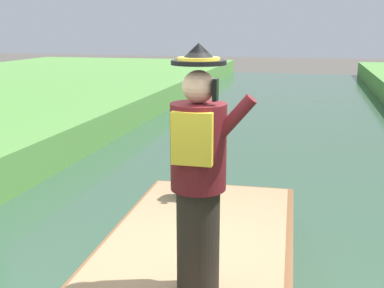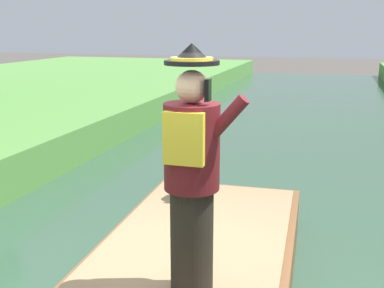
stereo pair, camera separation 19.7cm
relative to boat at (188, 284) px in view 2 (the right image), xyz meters
name	(u,v)px [view 2 (the right image)]	position (x,y,z in m)	size (l,w,h in m)	color
boat	(188,284)	(0.00, 0.00, 0.00)	(1.96, 4.27, 0.61)	brown
person_pirate	(192,175)	(0.21, -0.59, 1.23)	(0.61, 0.42, 1.85)	black
parrot_plush	(192,178)	(-0.37, 1.37, 0.55)	(0.36, 0.34, 0.57)	blue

